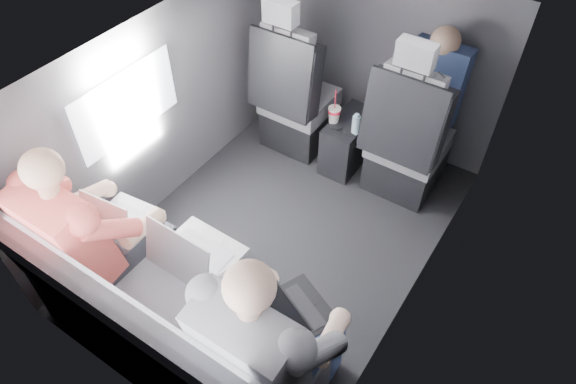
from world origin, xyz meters
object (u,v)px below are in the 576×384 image
Objects in this scene: rear_bench at (167,330)px; passenger_front_right at (434,86)px; center_console at (348,142)px; laptop_black at (297,311)px; laptop_silver at (194,252)px; passenger_rear_right at (270,341)px; front_seat_right at (406,146)px; passenger_rear_left at (94,233)px; soda_cup at (334,114)px; water_bottle at (356,124)px; front_seat_left at (295,102)px; laptop_white at (121,216)px.

passenger_front_right is at bearing 77.60° from rear_bench.
laptop_black is (0.60, -1.65, 0.43)m from center_console.
passenger_rear_right is at bearing -18.13° from laptop_silver.
passenger_rear_left is at bearing -118.10° from front_seat_right.
soda_cup is 1.70× the size of water_bottle.
passenger_front_right is at bearing 15.58° from front_seat_left.
passenger_rear_left is at bearing -115.61° from passenger_front_right.
front_seat_right is 0.43m from passenger_front_right.
front_seat_right reaches higher than laptop_black.
center_console is at bearing 89.59° from laptop_silver.
center_console is 1.44× the size of laptop_white.
soda_cup is 1.65m from laptop_white.
passenger_rear_left reaches higher than water_bottle.
rear_bench is at bearing -103.31° from front_seat_right.
laptop_black is at bearing -86.27° from passenger_front_right.
front_seat_left reaches higher than water_bottle.
rear_bench is 4.07× the size of laptop_black.
front_seat_right reaches higher than passenger_front_right.
passenger_rear_right is at bearing -85.57° from front_seat_right.
rear_bench is 2.18× the size of passenger_front_right.
laptop_white is 0.85× the size of laptop_black.
soda_cup is at bearing -136.46° from center_console.
laptop_black is at bearing 1.83° from laptop_white.
water_bottle is 0.12× the size of passenger_rear_right.
front_seat_right is 0.99× the size of passenger_rear_left.
front_seat_left reaches higher than laptop_silver.
laptop_silver is at bearing 3.63° from laptop_white.
soda_cup is 1.82m from passenger_rear_left.
passenger_rear_right is at bearing -86.81° from passenger_front_right.
passenger_front_right reaches higher than laptop_silver.
laptop_white is at bearing 152.52° from rear_bench.
rear_bench is at bearing -170.94° from passenger_rear_right.
laptop_white is at bearing -110.63° from water_bottle.
water_bottle is (0.09, -0.11, 0.27)m from center_console.
passenger_rear_left is 1.74× the size of passenger_front_right.
front_seat_right is at bearing 0.00° from front_seat_left.
passenger_rear_left is (-0.07, -1.81, 0.25)m from front_seat_left.
water_bottle is 0.57m from passenger_front_right.
laptop_silver reaches higher than soda_cup.
center_console is 0.66× the size of passenger_front_right.
center_console is at bearing -155.34° from passenger_front_right.
laptop_black is (1.05, -1.61, 0.23)m from front_seat_left.
front_seat_right is at bearing 59.94° from laptop_white.
passenger_rear_right is (0.59, -1.85, 0.46)m from center_console.
water_bottle is at bearing 105.98° from passenger_rear_right.
soda_cup is at bearing 113.84° from laptop_black.
laptop_white is at bearing 84.81° from passenger_rear_left.
front_seat_left reaches higher than laptop_black.
passenger_rear_right reaches higher than front_seat_right.
laptop_white is 0.83× the size of laptop_silver.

